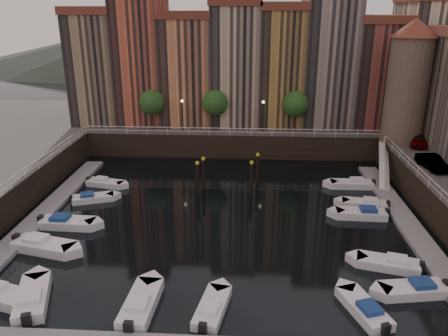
# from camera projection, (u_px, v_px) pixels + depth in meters

# --- Properties ---
(ground) EXTENTS (200.00, 200.00, 0.00)m
(ground) POSITION_uv_depth(u_px,v_px,m) (222.00, 215.00, 39.70)
(ground) COLOR black
(ground) RESTS_ON ground
(quay_far) EXTENTS (80.00, 20.00, 3.00)m
(quay_far) POSITION_uv_depth(u_px,v_px,m) (233.00, 127.00, 63.58)
(quay_far) COLOR black
(quay_far) RESTS_ON ground
(dock_left) EXTENTS (2.00, 28.00, 0.35)m
(dock_left) POSITION_uv_depth(u_px,v_px,m) (43.00, 214.00, 39.61)
(dock_left) COLOR gray
(dock_left) RESTS_ON ground
(dock_right) EXTENTS (2.00, 28.00, 0.35)m
(dock_right) POSITION_uv_depth(u_px,v_px,m) (407.00, 223.00, 37.80)
(dock_right) COLOR gray
(dock_right) RESTS_ON ground
(mountains) EXTENTS (145.00, 100.00, 18.00)m
(mountains) POSITION_uv_depth(u_px,v_px,m) (249.00, 42.00, 140.10)
(mountains) COLOR #2D382D
(mountains) RESTS_ON ground
(far_terrace) EXTENTS (48.70, 10.30, 17.50)m
(far_terrace) POSITION_uv_depth(u_px,v_px,m) (258.00, 63.00, 57.82)
(far_terrace) COLOR #897457
(far_terrace) RESTS_ON quay_far
(corner_tower) EXTENTS (5.20, 5.20, 13.80)m
(corner_tower) POSITION_uv_depth(u_px,v_px,m) (408.00, 80.00, 48.71)
(corner_tower) COLOR #6B5B4C
(corner_tower) RESTS_ON quay_right
(promenade_trees) EXTENTS (21.20, 3.20, 5.20)m
(promenade_trees) POSITION_uv_depth(u_px,v_px,m) (220.00, 103.00, 54.60)
(promenade_trees) COLOR black
(promenade_trees) RESTS_ON quay_far
(street_lamps) EXTENTS (10.36, 0.36, 4.18)m
(street_lamps) POSITION_uv_depth(u_px,v_px,m) (222.00, 110.00, 53.88)
(street_lamps) COLOR black
(street_lamps) RESTS_ON quay_far
(railings) EXTENTS (36.08, 34.04, 0.52)m
(railings) POSITION_uv_depth(u_px,v_px,m) (225.00, 159.00, 42.99)
(railings) COLOR white
(railings) RESTS_ON ground
(gangway) EXTENTS (2.78, 8.32, 3.73)m
(gangway) POSITION_uv_depth(u_px,v_px,m) (384.00, 163.00, 47.48)
(gangway) COLOR white
(gangway) RESTS_ON ground
(mooring_pilings) EXTENTS (6.38, 3.34, 3.78)m
(mooring_pilings) POSITION_uv_depth(u_px,v_px,m) (228.00, 175.00, 44.62)
(mooring_pilings) COLOR black
(mooring_pilings) RESTS_ON ground
(boat_left_0) EXTENTS (4.98, 3.00, 1.12)m
(boat_left_0) POSITION_uv_depth(u_px,v_px,m) (0.00, 295.00, 27.95)
(boat_left_0) COLOR silver
(boat_left_0) RESTS_ON ground
(boat_left_1) EXTENTS (5.39, 2.99, 1.21)m
(boat_left_1) POSITION_uv_depth(u_px,v_px,m) (43.00, 246.00, 33.78)
(boat_left_1) COLOR silver
(boat_left_1) RESTS_ON ground
(boat_left_2) EXTENTS (4.96, 1.94, 1.13)m
(boat_left_2) POSITION_uv_depth(u_px,v_px,m) (67.00, 223.00, 37.46)
(boat_left_2) COLOR silver
(boat_left_2) RESTS_ON ground
(boat_left_3) EXTENTS (4.22, 2.70, 0.95)m
(boat_left_3) POSITION_uv_depth(u_px,v_px,m) (92.00, 198.00, 42.53)
(boat_left_3) COLOR silver
(boat_left_3) RESTS_ON ground
(boat_left_4) EXTENTS (4.27, 2.30, 0.96)m
(boat_left_4) POSITION_uv_depth(u_px,v_px,m) (105.00, 183.00, 46.22)
(boat_left_4) COLOR silver
(boat_left_4) RESTS_ON ground
(boat_right_0) EXTENTS (4.70, 2.33, 1.05)m
(boat_right_0) POSITION_uv_depth(u_px,v_px,m) (414.00, 289.00, 28.56)
(boat_right_0) COLOR silver
(boat_right_0) RESTS_ON ground
(boat_right_1) EXTENTS (4.72, 2.74, 1.06)m
(boat_right_1) POSITION_uv_depth(u_px,v_px,m) (389.00, 264.00, 31.47)
(boat_right_1) COLOR silver
(boat_right_1) RESTS_ON ground
(boat_right_2) EXTENTS (4.70, 1.83, 1.07)m
(boat_right_2) POSITION_uv_depth(u_px,v_px,m) (362.00, 214.00, 39.18)
(boat_right_2) COLOR silver
(boat_right_2) RESTS_ON ground
(boat_right_3) EXTENTS (4.43, 2.25, 0.99)m
(boat_right_3) POSITION_uv_depth(u_px,v_px,m) (365.00, 204.00, 41.18)
(boat_right_3) COLOR silver
(boat_right_3) RESTS_ON ground
(boat_right_4) EXTENTS (4.62, 1.68, 1.06)m
(boat_right_4) POSITION_uv_depth(u_px,v_px,m) (352.00, 184.00, 45.85)
(boat_right_4) COLOR silver
(boat_right_4) RESTS_ON ground
(boat_near_0) EXTENTS (3.24, 5.15, 1.16)m
(boat_near_0) POSITION_uv_depth(u_px,v_px,m) (33.00, 298.00, 27.64)
(boat_near_0) COLOR silver
(boat_near_0) RESTS_ON ground
(boat_near_1) EXTENTS (2.05, 5.04, 1.15)m
(boat_near_1) POSITION_uv_depth(u_px,v_px,m) (140.00, 305.00, 27.05)
(boat_near_1) COLOR silver
(boat_near_1) RESTS_ON ground
(boat_near_2) EXTENTS (2.27, 4.45, 1.00)m
(boat_near_2) POSITION_uv_depth(u_px,v_px,m) (212.00, 308.00, 26.78)
(boat_near_2) COLOR silver
(boat_near_2) RESTS_ON ground
(boat_near_3) EXTENTS (2.93, 4.51, 1.02)m
(boat_near_3) POSITION_uv_depth(u_px,v_px,m) (365.00, 309.00, 26.71)
(boat_near_3) COLOR silver
(boat_near_3) RESTS_ON ground
(car_a) EXTENTS (2.59, 4.32, 1.38)m
(car_a) POSITION_uv_depth(u_px,v_px,m) (418.00, 141.00, 49.16)
(car_a) COLOR gray
(car_a) RESTS_ON quay_right
(car_b) EXTENTS (2.07, 4.27, 1.35)m
(car_b) POSITION_uv_depth(u_px,v_px,m) (432.00, 163.00, 42.08)
(car_b) COLOR gray
(car_b) RESTS_ON quay_right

